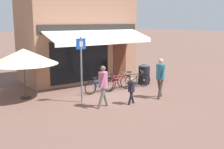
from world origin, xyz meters
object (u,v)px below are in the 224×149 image
bicycle_blue (100,86)px  pedestrian_adult (103,82)px  parking_sign (81,63)px  bicycle_black (134,80)px  pedestrian_second_adult (160,74)px  pedestrian_child (131,88)px  cafe_parasol (23,56)px  litter_bin (144,74)px  bicycle_red (118,82)px

bicycle_blue → pedestrian_adult: pedestrian_adult is taller
pedestrian_adult → parking_sign: parking_sign is taller
bicycle_black → pedestrian_adult: size_ratio=1.01×
pedestrian_second_adult → bicycle_blue: bearing=116.2°
pedestrian_child → bicycle_black: bearing=59.1°
bicycle_black → pedestrian_child: bearing=-111.5°
bicycle_blue → pedestrian_second_adult: bearing=-55.4°
pedestrian_second_adult → cafe_parasol: (-4.87, 3.44, 0.79)m
bicycle_blue → cafe_parasol: 3.70m
bicycle_black → parking_sign: bearing=-146.3°
litter_bin → bicycle_red: bearing=-171.1°
litter_bin → cafe_parasol: size_ratio=0.37×
pedestrian_child → pedestrian_second_adult: 1.71m
bicycle_black → pedestrian_second_adult: 2.38m
pedestrian_adult → litter_bin: pedestrian_adult is taller
parking_sign → cafe_parasol: bearing=130.5°
bicycle_blue → parking_sign: 2.15m
bicycle_red → pedestrian_child: 2.41m
litter_bin → bicycle_black: bearing=-164.3°
bicycle_black → pedestrian_adult: pedestrian_adult is taller
pedestrian_adult → pedestrian_second_adult: (2.83, -0.34, 0.05)m
pedestrian_adult → pedestrian_second_adult: size_ratio=0.94×
bicycle_red → litter_bin: (2.02, 0.32, 0.16)m
pedestrian_child → parking_sign: (-1.50, 1.44, 0.99)m
bicycle_red → pedestrian_adult: (-2.14, -1.85, 0.63)m
bicycle_black → cafe_parasol: cafe_parasol is taller
bicycle_red → pedestrian_adult: pedestrian_adult is taller
parking_sign → cafe_parasol: 2.64m
bicycle_black → litter_bin: 1.00m
bicycle_black → pedestrian_second_adult: pedestrian_second_adult is taller
pedestrian_second_adult → pedestrian_adult: bearing=163.0°
bicycle_black → litter_bin: litter_bin is taller
bicycle_red → pedestrian_second_adult: 2.39m
parking_sign → bicycle_red: bearing=16.8°
parking_sign → bicycle_blue: bearing=30.5°
bicycle_red → pedestrian_child: size_ratio=1.57×
bicycle_blue → pedestrian_second_adult: size_ratio=0.95×
bicycle_black → pedestrian_child: 3.05m
bicycle_blue → pedestrian_second_adult: 2.95m
pedestrian_adult → pedestrian_child: size_ratio=1.50×
bicycle_red → bicycle_black: 1.07m
bicycle_blue → parking_sign: bearing=-151.2°
bicycle_black → pedestrian_adult: (-3.22, -1.90, 0.65)m
pedestrian_adult → cafe_parasol: 3.81m
pedestrian_second_adult → parking_sign: parking_sign is taller
pedestrian_adult → cafe_parasol: (-2.04, 3.11, 0.85)m
parking_sign → pedestrian_adult: bearing=-73.3°
pedestrian_child → cafe_parasol: (-3.21, 3.44, 1.20)m
bicycle_red → cafe_parasol: (-4.18, 1.26, 1.48)m
bicycle_blue → parking_sign: parking_sign is taller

